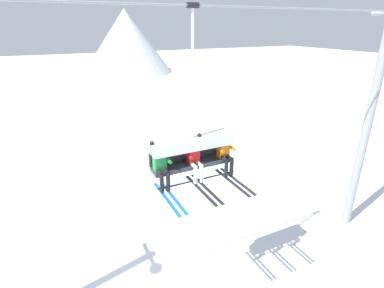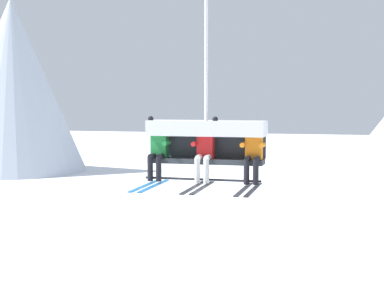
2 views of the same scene
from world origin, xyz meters
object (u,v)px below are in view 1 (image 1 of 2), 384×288
at_px(skier_green, 161,165).
at_px(lift_tower_far, 368,124).
at_px(chairlift_chair, 191,145).
at_px(skier_orange, 225,153).
at_px(skier_red, 195,159).

bearing_deg(skier_green, lift_tower_far, 5.56).
bearing_deg(chairlift_chair, lift_tower_far, 4.77).
distance_m(chairlift_chair, skier_green, 1.04).
height_order(lift_tower_far, chairlift_chair, lift_tower_far).
xyz_separation_m(skier_green, skier_orange, (1.93, -0.01, -0.02)).
relative_size(skier_green, skier_red, 1.00).
height_order(skier_green, skier_red, same).
bearing_deg(lift_tower_far, skier_orange, -172.99).
xyz_separation_m(skier_green, skier_red, (0.97, 0.00, 0.00)).
bearing_deg(skier_orange, chairlift_chair, 167.09).
bearing_deg(skier_orange, lift_tower_far, 7.01).
relative_size(lift_tower_far, skier_red, 5.55).
bearing_deg(chairlift_chair, skier_green, -167.52).
distance_m(skier_green, skier_red, 0.97).
height_order(chairlift_chair, skier_green, chairlift_chair).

